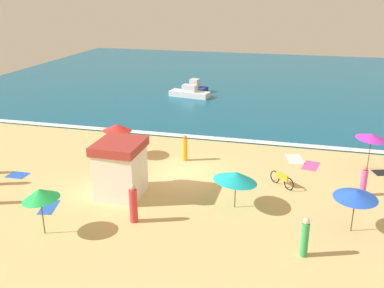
{
  "coord_description": "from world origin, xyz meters",
  "views": [
    {
      "loc": [
        6.1,
        -22.59,
        10.26
      ],
      "look_at": [
        -0.42,
        2.84,
        0.8
      ],
      "focal_mm": 40.62,
      "sensor_mm": 36.0,
      "label": 1
    }
  ],
  "objects_px": {
    "beach_umbrella_4": "(117,127)",
    "small_boat_1": "(195,88)",
    "small_boat_0": "(190,93)",
    "beach_umbrella_0": "(40,194)",
    "beach_umbrella_1": "(236,177)",
    "beachgoer_0": "(364,182)",
    "beachgoer_2": "(305,238)",
    "lifeguard_cabana": "(120,168)",
    "beachgoer_3": "(133,204)",
    "parked_bicycle": "(282,179)",
    "beachgoer_1": "(185,148)",
    "beach_umbrella_6": "(372,137)",
    "beach_umbrella_5": "(356,194)"
  },
  "relations": [
    {
      "from": "beach_umbrella_4",
      "to": "small_boat_1",
      "type": "bearing_deg",
      "value": 88.79
    },
    {
      "from": "small_boat_0",
      "to": "beach_umbrella_0",
      "type": "bearing_deg",
      "value": -89.62
    },
    {
      "from": "beach_umbrella_1",
      "to": "beachgoer_0",
      "type": "height_order",
      "value": "beach_umbrella_1"
    },
    {
      "from": "beachgoer_2",
      "to": "small_boat_0",
      "type": "distance_m",
      "value": 27.38
    },
    {
      "from": "lifeguard_cabana",
      "to": "beachgoer_3",
      "type": "relative_size",
      "value": 1.57
    },
    {
      "from": "lifeguard_cabana",
      "to": "beach_umbrella_1",
      "type": "xyz_separation_m",
      "value": [
        5.97,
        0.12,
        0.15
      ]
    },
    {
      "from": "parked_bicycle",
      "to": "beach_umbrella_1",
      "type": "bearing_deg",
      "value": -124.14
    },
    {
      "from": "beach_umbrella_0",
      "to": "beachgoer_0",
      "type": "relative_size",
      "value": 1.37
    },
    {
      "from": "beachgoer_2",
      "to": "beach_umbrella_1",
      "type": "bearing_deg",
      "value": 134.5
    },
    {
      "from": "lifeguard_cabana",
      "to": "beachgoer_1",
      "type": "distance_m",
      "value": 5.89
    },
    {
      "from": "beach_umbrella_4",
      "to": "small_boat_1",
      "type": "distance_m",
      "value": 18.7
    },
    {
      "from": "beach_umbrella_6",
      "to": "beachgoer_0",
      "type": "height_order",
      "value": "beach_umbrella_6"
    },
    {
      "from": "beach_umbrella_5",
      "to": "beachgoer_2",
      "type": "height_order",
      "value": "beach_umbrella_5"
    },
    {
      "from": "beachgoer_1",
      "to": "beach_umbrella_5",
      "type": "bearing_deg",
      "value": -33.8
    },
    {
      "from": "beach_umbrella_5",
      "to": "small_boat_1",
      "type": "bearing_deg",
      "value": 118.58
    },
    {
      "from": "beachgoer_0",
      "to": "small_boat_1",
      "type": "relative_size",
      "value": 0.61
    },
    {
      "from": "beachgoer_3",
      "to": "beach_umbrella_5",
      "type": "bearing_deg",
      "value": 9.58
    },
    {
      "from": "beach_umbrella_1",
      "to": "beach_umbrella_4",
      "type": "height_order",
      "value": "beach_umbrella_4"
    },
    {
      "from": "lifeguard_cabana",
      "to": "beach_umbrella_4",
      "type": "relative_size",
      "value": 1.21
    },
    {
      "from": "lifeguard_cabana",
      "to": "beach_umbrella_5",
      "type": "bearing_deg",
      "value": -3.99
    },
    {
      "from": "beach_umbrella_6",
      "to": "beachgoer_0",
      "type": "bearing_deg",
      "value": -100.19
    },
    {
      "from": "lifeguard_cabana",
      "to": "beach_umbrella_6",
      "type": "distance_m",
      "value": 14.67
    },
    {
      "from": "beach_umbrella_5",
      "to": "small_boat_1",
      "type": "distance_m",
      "value": 27.94
    },
    {
      "from": "beachgoer_3",
      "to": "beachgoer_1",
      "type": "bearing_deg",
      "value": 87.92
    },
    {
      "from": "beachgoer_0",
      "to": "lifeguard_cabana",
      "type": "bearing_deg",
      "value": -165.91
    },
    {
      "from": "beach_umbrella_0",
      "to": "small_boat_0",
      "type": "bearing_deg",
      "value": 90.38
    },
    {
      "from": "parked_bicycle",
      "to": "small_boat_1",
      "type": "relative_size",
      "value": 0.5
    },
    {
      "from": "parked_bicycle",
      "to": "beachgoer_0",
      "type": "relative_size",
      "value": 0.83
    },
    {
      "from": "beach_umbrella_6",
      "to": "beach_umbrella_4",
      "type": "bearing_deg",
      "value": -173.13
    },
    {
      "from": "beach_umbrella_0",
      "to": "beachgoer_3",
      "type": "height_order",
      "value": "beach_umbrella_0"
    },
    {
      "from": "beach_umbrella_0",
      "to": "beachgoer_2",
      "type": "height_order",
      "value": "beach_umbrella_0"
    },
    {
      "from": "beach_umbrella_4",
      "to": "parked_bicycle",
      "type": "distance_m",
      "value": 10.72
    },
    {
      "from": "lifeguard_cabana",
      "to": "beach_umbrella_1",
      "type": "relative_size",
      "value": 0.99
    },
    {
      "from": "small_boat_0",
      "to": "beach_umbrella_4",
      "type": "bearing_deg",
      "value": -91.36
    },
    {
      "from": "beach_umbrella_1",
      "to": "beachgoer_1",
      "type": "xyz_separation_m",
      "value": [
        -4.03,
        5.41,
        -0.87
      ]
    },
    {
      "from": "beach_umbrella_6",
      "to": "beachgoer_3",
      "type": "height_order",
      "value": "beach_umbrella_6"
    },
    {
      "from": "beach_umbrella_4",
      "to": "beachgoer_3",
      "type": "distance_m",
      "value": 8.58
    },
    {
      "from": "parked_bicycle",
      "to": "beachgoer_1",
      "type": "distance_m",
      "value": 6.56
    },
    {
      "from": "beachgoer_0",
      "to": "small_boat_1",
      "type": "bearing_deg",
      "value": 124.55
    },
    {
      "from": "parked_bicycle",
      "to": "beachgoer_0",
      "type": "distance_m",
      "value": 4.19
    },
    {
      "from": "small_boat_0",
      "to": "small_boat_1",
      "type": "distance_m",
      "value": 2.08
    },
    {
      "from": "beach_umbrella_5",
      "to": "beachgoer_2",
      "type": "relative_size",
      "value": 1.27
    },
    {
      "from": "beach_umbrella_1",
      "to": "beachgoer_0",
      "type": "bearing_deg",
      "value": 25.25
    },
    {
      "from": "beachgoer_1",
      "to": "beachgoer_3",
      "type": "xyz_separation_m",
      "value": [
        -0.29,
        -7.96,
        0.09
      ]
    },
    {
      "from": "beach_umbrella_5",
      "to": "beachgoer_0",
      "type": "xyz_separation_m",
      "value": [
        0.87,
        3.86,
        -1.03
      ]
    },
    {
      "from": "lifeguard_cabana",
      "to": "beachgoer_0",
      "type": "relative_size",
      "value": 1.8
    },
    {
      "from": "beach_umbrella_1",
      "to": "beach_umbrella_6",
      "type": "bearing_deg",
      "value": 44.34
    },
    {
      "from": "beach_umbrella_6",
      "to": "beachgoer_2",
      "type": "xyz_separation_m",
      "value": [
        -3.61,
        -10.21,
        -1.21
      ]
    },
    {
      "from": "beach_umbrella_1",
      "to": "beachgoer_1",
      "type": "distance_m",
      "value": 6.8
    },
    {
      "from": "beachgoer_1",
      "to": "beachgoer_2",
      "type": "bearing_deg",
      "value": -50.06
    }
  ]
}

